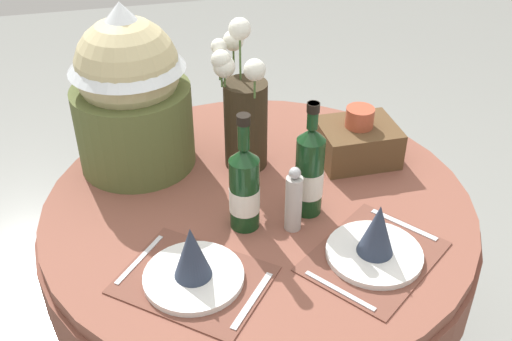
% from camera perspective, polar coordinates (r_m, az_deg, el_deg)
% --- Properties ---
extents(dining_table, '(1.22, 1.22, 0.78)m').
position_cam_1_polar(dining_table, '(1.78, 0.23, -6.04)').
color(dining_table, brown).
rests_on(dining_table, ground).
extents(place_setting_left, '(0.43, 0.42, 0.16)m').
position_cam_1_polar(place_setting_left, '(1.43, -5.98, -8.94)').
color(place_setting_left, brown).
rests_on(place_setting_left, dining_table).
extents(place_setting_right, '(0.43, 0.41, 0.16)m').
position_cam_1_polar(place_setting_right, '(1.51, 11.23, -6.70)').
color(place_setting_right, brown).
rests_on(place_setting_right, dining_table).
extents(flower_vase, '(0.16, 0.27, 0.45)m').
position_cam_1_polar(flower_vase, '(1.76, -1.20, 5.69)').
color(flower_vase, '#332819').
rests_on(flower_vase, dining_table).
extents(wine_bottle_left, '(0.08, 0.08, 0.33)m').
position_cam_1_polar(wine_bottle_left, '(1.59, 5.07, -0.08)').
color(wine_bottle_left, '#143819').
rests_on(wine_bottle_left, dining_table).
extents(wine_bottle_centre, '(0.08, 0.08, 0.33)m').
position_cam_1_polar(wine_bottle_centre, '(1.54, -1.10, -1.61)').
color(wine_bottle_centre, '#143819').
rests_on(wine_bottle_centre, dining_table).
extents(pepper_mill, '(0.04, 0.04, 0.19)m').
position_cam_1_polar(pepper_mill, '(1.55, 3.57, -2.88)').
color(pepper_mill, '#B7B2AD').
rests_on(pepper_mill, dining_table).
extents(gift_tub_back_left, '(0.35, 0.35, 0.50)m').
position_cam_1_polar(gift_tub_back_left, '(1.76, -11.86, 8.01)').
color(gift_tub_back_left, '#566033').
rests_on(gift_tub_back_left, dining_table).
extents(woven_basket_side_right, '(0.23, 0.19, 0.18)m').
position_cam_1_polar(woven_basket_side_right, '(1.86, 9.53, 2.81)').
color(woven_basket_side_right, brown).
rests_on(woven_basket_side_right, dining_table).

